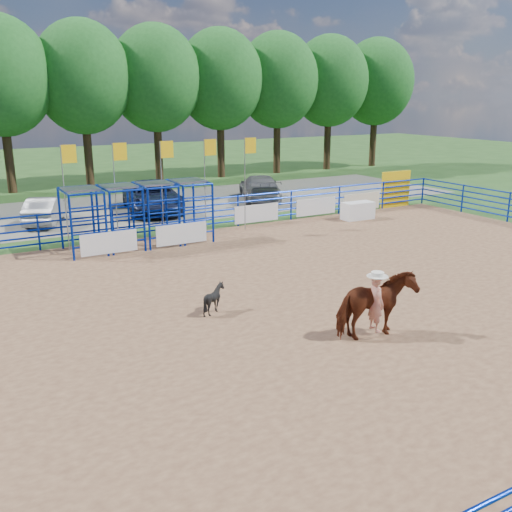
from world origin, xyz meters
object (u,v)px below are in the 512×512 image
announcer_table (358,211)px  calf (214,299)px  car_d (260,188)px  horse_and_rider (376,303)px  car_c (152,197)px  car_b (45,210)px

announcer_table → calf: 14.36m
calf → car_d: 18.44m
horse_and_rider → car_d: size_ratio=0.48×
announcer_table → car_d: bearing=102.2°
car_c → car_b: bearing=-166.3°
horse_and_rider → car_c: horse_and_rider is taller
horse_and_rider → car_b: 19.10m
car_b → car_c: car_c is taller
car_b → car_c: size_ratio=0.67×
car_d → car_b: bearing=24.8°
calf → horse_and_rider: bearing=-129.8°
car_d → horse_and_rider: bearing=91.3°
horse_and_rider → car_c: size_ratio=0.42×
car_b → calf: bearing=119.5°
announcer_table → horse_and_rider: size_ratio=0.65×
car_b → car_d: 12.27m
calf → car_d: size_ratio=0.16×
car_b → car_d: size_ratio=0.76×
announcer_table → car_c: bearing=139.8°
announcer_table → car_b: 15.40m
car_c → car_d: size_ratio=1.13×
car_b → car_c: (5.53, 0.21, 0.17)m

